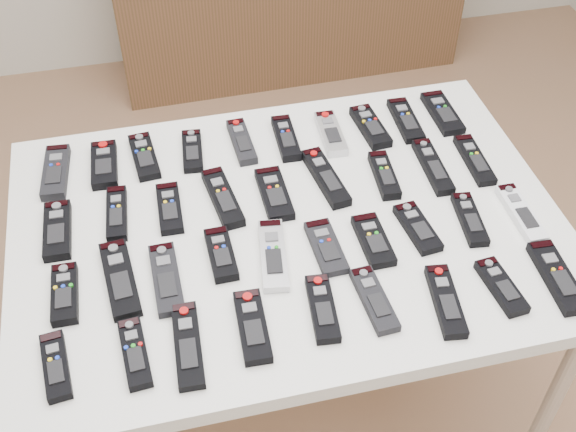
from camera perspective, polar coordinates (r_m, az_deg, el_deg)
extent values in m
plane|color=#986D4D|center=(2.29, 1.25, -13.72)|extent=(4.00, 4.00, 0.00)
cube|color=white|center=(1.66, 0.00, -0.98)|extent=(1.25, 0.88, 0.04)
cylinder|color=beige|center=(1.93, 19.86, -14.20)|extent=(0.04, 0.04, 0.74)
cylinder|color=beige|center=(2.20, -16.84, -3.55)|extent=(0.04, 0.04, 0.74)
cylinder|color=beige|center=(2.34, 11.43, 1.13)|extent=(0.04, 0.04, 0.74)
cube|color=black|center=(1.84, -17.88, 3.32)|extent=(0.07, 0.19, 0.02)
cube|color=black|center=(1.83, -14.31, 3.95)|extent=(0.07, 0.16, 0.02)
cube|color=black|center=(1.84, -11.29, 4.64)|extent=(0.07, 0.17, 0.02)
cube|color=black|center=(1.84, -7.56, 5.12)|extent=(0.06, 0.16, 0.02)
cube|color=black|center=(1.85, -3.68, 5.88)|extent=(0.05, 0.17, 0.02)
cube|color=black|center=(1.86, -0.16, 6.17)|extent=(0.05, 0.17, 0.02)
cube|color=#B7B7BC|center=(1.87, 3.39, 6.51)|extent=(0.06, 0.17, 0.02)
cube|color=black|center=(1.90, 6.53, 7.02)|extent=(0.07, 0.17, 0.02)
cube|color=black|center=(1.94, 9.28, 7.48)|extent=(0.06, 0.18, 0.02)
cube|color=black|center=(1.99, 12.10, 7.97)|extent=(0.06, 0.18, 0.02)
cube|color=black|center=(1.69, -17.76, -1.09)|extent=(0.06, 0.17, 0.02)
cube|color=black|center=(1.70, -13.37, 0.19)|extent=(0.06, 0.17, 0.02)
cube|color=black|center=(1.69, -9.34, 0.61)|extent=(0.06, 0.16, 0.02)
cube|color=black|center=(1.69, -5.18, 1.44)|extent=(0.07, 0.20, 0.02)
cube|color=black|center=(1.70, -1.10, 1.75)|extent=(0.06, 0.17, 0.02)
cube|color=black|center=(1.74, 3.00, 3.06)|extent=(0.07, 0.21, 0.02)
cube|color=black|center=(1.76, 7.62, 3.22)|extent=(0.06, 0.16, 0.02)
cube|color=black|center=(1.81, 11.37, 3.85)|extent=(0.05, 0.20, 0.02)
cube|color=black|center=(1.85, 14.52, 4.31)|extent=(0.05, 0.18, 0.02)
cube|color=black|center=(1.56, -17.23, -5.90)|extent=(0.05, 0.15, 0.02)
cube|color=black|center=(1.56, -13.13, -4.85)|extent=(0.08, 0.21, 0.02)
cube|color=black|center=(1.54, -9.58, -4.92)|extent=(0.06, 0.19, 0.02)
cube|color=black|center=(1.57, -5.30, -3.03)|extent=(0.05, 0.15, 0.02)
cube|color=#B7B7BC|center=(1.56, -1.18, -3.10)|extent=(0.08, 0.20, 0.02)
cube|color=black|center=(1.58, 3.03, -2.49)|extent=(0.06, 0.16, 0.02)
cube|color=black|center=(1.60, 6.76, -1.93)|extent=(0.06, 0.15, 0.02)
cube|color=black|center=(1.64, 10.20, -0.93)|extent=(0.07, 0.16, 0.02)
cube|color=black|center=(1.69, 14.17, -0.25)|extent=(0.06, 0.16, 0.02)
cube|color=silver|center=(1.73, 17.93, 0.19)|extent=(0.05, 0.19, 0.02)
cube|color=black|center=(1.46, -17.88, -11.22)|extent=(0.06, 0.15, 0.02)
cube|color=black|center=(1.43, -12.00, -10.56)|extent=(0.06, 0.16, 0.02)
cube|color=black|center=(1.43, -7.92, -10.07)|extent=(0.06, 0.20, 0.02)
cube|color=black|center=(1.44, -2.82, -8.71)|extent=(0.06, 0.17, 0.02)
cube|color=black|center=(1.47, 2.74, -7.30)|extent=(0.07, 0.17, 0.02)
cube|color=black|center=(1.49, 6.83, -6.58)|extent=(0.06, 0.17, 0.02)
cube|color=black|center=(1.51, 12.36, -6.58)|extent=(0.07, 0.18, 0.02)
cube|color=black|center=(1.57, 16.50, -5.37)|extent=(0.06, 0.15, 0.02)
cube|color=black|center=(1.62, 20.50, -4.53)|extent=(0.06, 0.19, 0.02)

